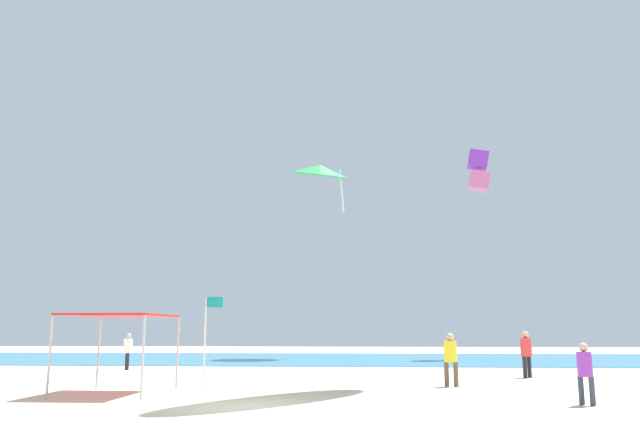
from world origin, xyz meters
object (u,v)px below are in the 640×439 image
Objects in this scene: person_rightmost at (450,355)px; banner_flag at (207,332)px; person_central at (585,368)px; kite_delta_green at (320,170)px; person_leftmost at (526,350)px; kite_box_purple at (479,171)px; person_near_tent at (128,348)px; canopy_tent at (121,318)px.

banner_flag reaches higher than person_rightmost.
person_central is at bearing -40.38° from person_rightmost.
person_central is 0.28× the size of kite_delta_green.
person_leftmost is 20.84m from kite_box_purple.
person_leftmost is at bearing 50.45° from person_near_tent.
person_leftmost reaches higher than person_central.
canopy_tent is at bearing 162.54° from person_leftmost.
person_near_tent is 0.58× the size of banner_flag.
kite_box_purple reaches higher than kite_delta_green.
canopy_tent is 1.76× the size of person_leftmost.
person_rightmost is at bearing 171.08° from kite_box_purple.
person_rightmost is (14.66, -7.94, 0.03)m from person_near_tent.
person_near_tent is at bearing 110.05° from canopy_tent.
canopy_tent reaches higher than person_central.
person_leftmost is 1.18× the size of person_central.
kite_box_purple is at bearing 149.44° from kite_delta_green.
kite_box_purple is (16.13, 24.03, 10.93)m from canopy_tent.
canopy_tent is at bearing -149.66° from banner_flag.
person_rightmost is 24.88m from kite_box_purple.
kite_delta_green is (2.21, 22.65, 11.66)m from banner_flag.
kite_box_purple is at bearing 126.59° from person_central.
person_rightmost is (-2.77, 5.04, 0.13)m from person_central.
person_rightmost is 25.19m from kite_delta_green.
person_rightmost is at bearing 15.83° from canopy_tent.
canopy_tent is 1.82× the size of person_rightmost.
canopy_tent is 26.96m from kite_delta_green.
person_leftmost is at bearing 25.80° from banner_flag.
person_rightmost is at bearing 161.31° from person_central.
kite_delta_green is (4.64, 24.07, 11.23)m from canopy_tent.
person_central is 30.27m from kite_delta_green.
kite_delta_green reaches higher than person_near_tent.
kite_box_purple reaches higher than person_leftmost.
person_near_tent is 1.10× the size of person_central.
kite_delta_green reaches higher than person_leftmost.
canopy_tent is 1.10× the size of kite_box_purple.
person_central is (17.43, -12.98, -0.10)m from person_near_tent.
person_leftmost is 23.10m from kite_delta_green.
kite_delta_green reaches higher than person_rightmost.
person_rightmost reaches higher than person_central.
person_near_tent is 0.97× the size of person_rightmost.
kite_box_purple is at bearing 96.22° from person_rightmost.
banner_flag reaches higher than person_near_tent.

